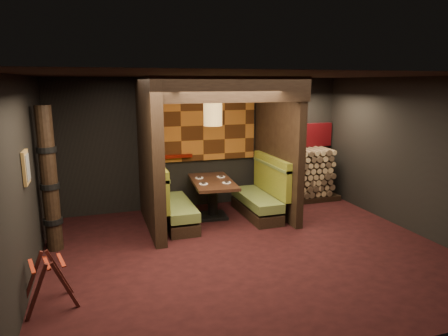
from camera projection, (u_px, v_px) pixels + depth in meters
floor at (248, 252)px, 6.63m from camera, size 6.50×5.50×0.02m
ceiling at (251, 75)px, 6.02m from camera, size 6.50×5.50×0.02m
wall_back at (204, 143)px, 8.89m from camera, size 6.50×0.02×2.85m
wall_front at (358, 226)px, 3.76m from camera, size 6.50×0.02×2.85m
wall_left at (23, 183)px, 5.33m from camera, size 0.02×5.50×2.85m
wall_right at (415, 156)px, 7.32m from camera, size 0.02×5.50×2.85m
partition_left at (150, 155)px, 7.44m from camera, size 0.20×2.20×2.85m
partition_right at (277, 147)px, 8.30m from camera, size 0.15×2.10×2.85m
header_beam at (234, 89)px, 6.71m from camera, size 2.85×0.18×0.44m
tapa_back_panel at (203, 125)px, 8.75m from camera, size 2.40×0.06×1.55m
tapa_side_panel at (154, 131)px, 7.55m from camera, size 0.04×1.85×1.45m
lacquer_shelf at (178, 156)px, 8.65m from camera, size 0.60×0.12×0.07m
booth_bench_left at (172, 205)px, 7.78m from camera, size 0.68×1.60×1.14m
booth_bench_right at (261, 197)px, 8.36m from camera, size 0.68×1.60×1.14m
dining_table at (213, 192)px, 8.19m from camera, size 0.94×1.55×0.79m
place_settings at (213, 180)px, 8.13m from camera, size 0.69×0.73×0.03m
pendant_lamp at (213, 114)px, 7.81m from camera, size 0.37×0.37×0.94m
framed_picture at (26, 167)px, 5.39m from camera, size 0.05×0.36×0.46m
luggage_rack at (48, 280)px, 4.94m from camera, size 0.74×0.59×0.71m
totem_column at (49, 181)px, 6.46m from camera, size 0.31×0.31×2.40m
firewood_stack at (302, 175)px, 9.37m from camera, size 1.73×0.70×1.22m
mosaic_header at (297, 136)px, 9.49m from camera, size 1.83×0.10×0.56m
bay_front_post at (276, 145)px, 8.57m from camera, size 0.08×0.08×2.85m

